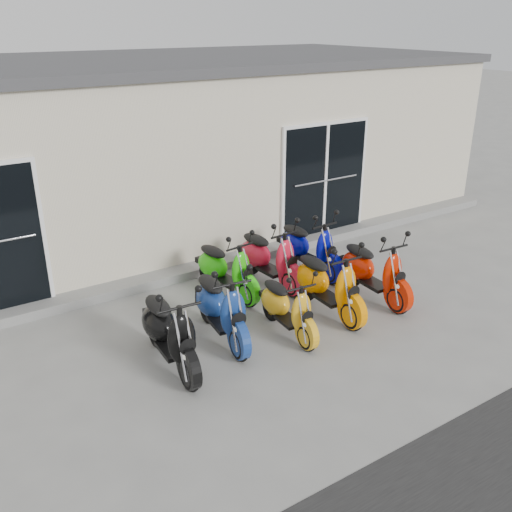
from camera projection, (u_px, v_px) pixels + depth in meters
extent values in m
plane|color=gray|center=(278.00, 315.00, 8.47)|extent=(80.00, 80.00, 0.00)
cube|color=beige|center=(135.00, 147.00, 11.87)|extent=(14.00, 6.00, 3.20)
cube|color=#3F3F42|center=(128.00, 62.00, 11.22)|extent=(14.20, 6.20, 0.16)
cube|color=gray|center=(212.00, 265.00, 10.00)|extent=(14.00, 0.40, 0.15)
cube|color=black|center=(6.00, 235.00, 8.05)|extent=(1.07, 0.08, 2.22)
cube|color=black|center=(324.00, 177.00, 10.97)|extent=(2.02, 0.08, 2.22)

